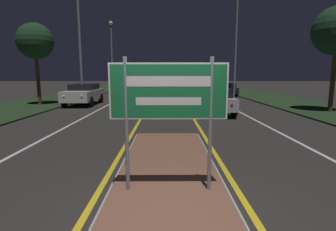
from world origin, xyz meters
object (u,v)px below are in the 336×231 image
Objects in this scene: car_receding_1 at (225,89)px; car_approaching_2 at (134,82)px; streetlight_right_near at (236,33)px; car_receding_0 at (213,100)px; car_approaching_1 at (149,85)px; car_approaching_0 at (84,94)px; highway_sign at (169,98)px; streetlight_left_far at (112,48)px.

car_receding_1 is 0.89× the size of car_approaching_2.
car_receding_1 is at bearing -61.97° from car_approaching_2.
streetlight_right_near reaches higher than car_receding_0.
car_receding_1 is 0.90× the size of car_approaching_1.
car_approaching_0 is (-11.92, -7.98, 0.11)m from car_receding_1.
car_approaching_1 is 15.03m from car_approaching_2.
highway_sign reaches higher than car_receding_0.
streetlight_right_near reaches higher than car_approaching_0.
car_approaching_1 reaches higher than car_receding_1.
highway_sign is at bearing -107.48° from streetlight_right_near.
car_approaching_2 is at bearing 104.05° from car_approaching_1.
streetlight_right_near reaches higher than car_approaching_2.
highway_sign is 0.57× the size of car_receding_1.
car_approaching_2 is at bearing 118.03° from car_receding_1.
car_receding_0 is 0.92× the size of car_approaching_1.
car_approaching_0 reaches higher than car_receding_1.
streetlight_left_far is 15.36m from streetlight_right_near.
car_receding_0 is 0.90× the size of car_approaching_2.
car_receding_0 is at bearing -63.33° from streetlight_left_far.
highway_sign is 0.51× the size of car_approaching_2.
streetlight_right_near reaches higher than car_approaching_1.
highway_sign is at bearing -67.35° from car_approaching_0.
highway_sign is 10.24m from car_receding_0.
car_receding_0 is 35.94m from car_approaching_2.
car_receding_0 is at bearing -27.31° from car_approaching_0.
streetlight_left_far is 17.25m from car_approaching_2.
car_approaching_0 is at bearing -86.98° from streetlight_left_far.
car_approaching_0 is (0.73, -13.92, -4.47)m from streetlight_left_far.
highway_sign is 30.32m from car_approaching_1.
highway_sign is 29.15m from streetlight_left_far.
streetlight_left_far is at bearing 103.34° from highway_sign.
car_receding_0 reaches higher than car_approaching_2.
streetlight_right_near is at bearing -32.46° from streetlight_left_far.
car_approaching_1 is at bearing 136.32° from car_receding_1.
car_approaching_0 reaches higher than car_approaching_2.
streetlight_right_near reaches higher than car_receding_1.
car_approaching_0 is at bearing 152.69° from car_receding_0.
car_approaching_0 is 0.98× the size of car_approaching_1.
streetlight_left_far is 14.71m from car_receding_1.
car_receding_0 is 0.94× the size of car_approaching_0.
highway_sign reaches higher than car_receding_1.
car_receding_0 reaches higher than car_receding_1.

